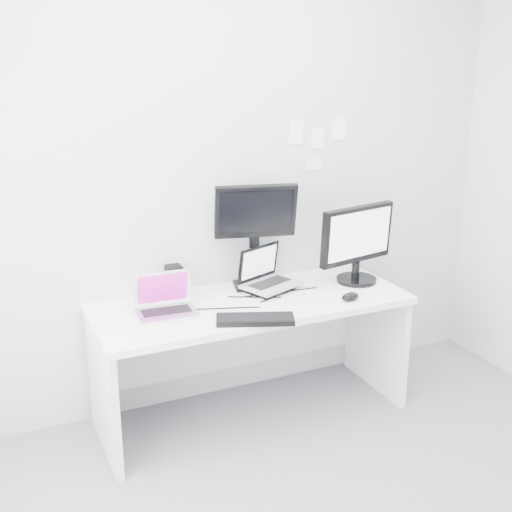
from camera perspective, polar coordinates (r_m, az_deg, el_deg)
name	(u,v)px	position (r m, az deg, el deg)	size (l,w,h in m)	color
back_wall	(227,183)	(3.90, -2.53, 6.36)	(3.60, 3.60, 0.00)	silver
desk	(251,359)	(3.91, -0.39, -8.88)	(1.80, 0.70, 0.73)	white
macbook	(166,294)	(3.55, -7.79, -3.32)	(0.32, 0.24, 0.24)	silver
speaker	(174,280)	(3.85, -7.09, -2.08)	(0.09, 0.09, 0.18)	black
dell_laptop	(271,269)	(3.87, 1.34, -1.13)	(0.32, 0.25, 0.27)	#A1A3A8
rear_monitor	(255,235)	(3.88, -0.09, 1.87)	(0.48, 0.17, 0.65)	black
samsung_monitor	(358,243)	(4.04, 8.83, 1.10)	(0.54, 0.25, 0.49)	black
keyboard	(255,319)	(3.47, -0.08, -5.51)	(0.41, 0.15, 0.03)	black
mouse	(350,297)	(3.80, 8.15, -3.50)	(0.12, 0.08, 0.04)	black
wall_note_0	(296,133)	(4.04, 3.49, 10.61)	(0.10, 0.00, 0.14)	white
wall_note_1	(318,138)	(4.11, 5.36, 10.13)	(0.09, 0.00, 0.13)	white
wall_note_2	(339,129)	(4.18, 7.20, 10.88)	(0.10, 0.00, 0.14)	white
wall_note_3	(314,164)	(4.13, 5.05, 7.92)	(0.11, 0.00, 0.08)	white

